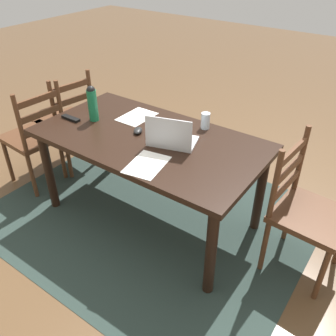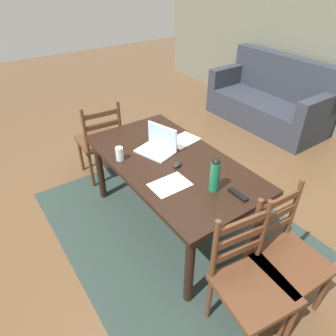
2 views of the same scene
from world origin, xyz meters
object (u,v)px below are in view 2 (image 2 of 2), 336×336
(chair_right_far, at_px, (286,257))
(tv_remote, at_px, (238,194))
(water_bottle, at_px, (215,174))
(chair_right_near, at_px, (250,283))
(chair_left_near, at_px, (100,141))
(laptop, at_px, (158,145))
(computer_mouse, at_px, (177,164))
(dining_table, at_px, (171,169))
(drinking_glass, at_px, (119,154))
(couch, at_px, (269,101))

(chair_right_far, xyz_separation_m, tv_remote, (-0.45, -0.05, 0.28))
(water_bottle, bearing_deg, chair_right_near, -18.30)
(chair_right_far, distance_m, water_bottle, 0.75)
(chair_left_near, bearing_deg, tv_remote, 9.86)
(laptop, bearing_deg, computer_mouse, -1.52)
(laptop, bearing_deg, dining_table, -0.60)
(water_bottle, distance_m, computer_mouse, 0.43)
(laptop, bearing_deg, drinking_glass, -99.72)
(chair_left_near, distance_m, drinking_glass, 0.94)
(laptop, xyz_separation_m, computer_mouse, (0.30, -0.01, -0.04))
(dining_table, xyz_separation_m, tv_remote, (0.67, 0.13, 0.10))
(dining_table, xyz_separation_m, chair_right_near, (1.11, -0.17, -0.18))
(chair_right_near, height_order, drinking_glass, chair_right_near)
(chair_right_far, bearing_deg, chair_left_near, -170.76)
(chair_right_near, bearing_deg, drinking_glass, -172.56)
(dining_table, height_order, chair_right_far, chair_right_far)
(chair_left_near, xyz_separation_m, laptop, (0.92, 0.18, 0.33))
(chair_right_far, height_order, computer_mouse, chair_right_far)
(dining_table, distance_m, laptop, 0.24)
(water_bottle, bearing_deg, couch, 120.21)
(dining_table, distance_m, chair_right_far, 1.14)
(laptop, bearing_deg, tv_remote, 8.32)
(chair_left_near, bearing_deg, water_bottle, 7.30)
(chair_right_far, distance_m, computer_mouse, 1.07)
(tv_remote, bearing_deg, drinking_glass, 117.44)
(laptop, bearing_deg, water_bottle, 2.02)
(water_bottle, bearing_deg, laptop, -177.98)
(drinking_glass, bearing_deg, chair_right_near, 7.44)
(laptop, distance_m, drinking_glass, 0.36)
(laptop, height_order, tv_remote, laptop)
(dining_table, bearing_deg, chair_right_far, 9.24)
(tv_remote, bearing_deg, dining_table, 100.83)
(drinking_glass, relative_size, tv_remote, 0.71)
(couch, bearing_deg, chair_right_far, -48.81)
(chair_right_far, relative_size, drinking_glass, 7.91)
(water_bottle, relative_size, computer_mouse, 2.74)
(chair_right_near, xyz_separation_m, drinking_glass, (-1.37, -0.18, 0.33))
(chair_right_far, bearing_deg, couch, 131.19)
(water_bottle, bearing_deg, chair_right_far, 14.37)
(chair_right_far, bearing_deg, tv_remote, -173.23)
(chair_right_far, xyz_separation_m, couch, (-2.07, 2.36, -0.11))
(chair_right_near, bearing_deg, water_bottle, 161.70)
(laptop, relative_size, tv_remote, 2.18)
(dining_table, distance_m, drinking_glass, 0.46)
(computer_mouse, height_order, tv_remote, computer_mouse)
(laptop, relative_size, water_bottle, 1.35)
(chair_left_near, relative_size, couch, 0.53)
(chair_left_near, bearing_deg, chair_right_near, 0.23)
(dining_table, bearing_deg, tv_remote, 10.87)
(couch, bearing_deg, dining_table, -69.45)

